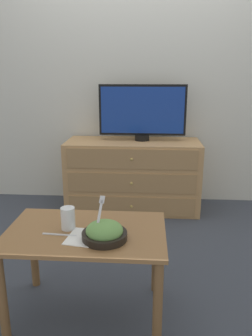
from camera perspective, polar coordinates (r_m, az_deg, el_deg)
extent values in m
plane|color=#383D47|center=(3.36, 2.50, -5.17)|extent=(12.00, 12.00, 0.00)
cube|color=silver|center=(3.16, 2.81, 17.59)|extent=(12.00, 0.05, 2.60)
cube|color=tan|center=(3.01, 1.19, -1.25)|extent=(1.19, 0.46, 0.64)
cube|color=#A1794C|center=(2.86, 0.93, -6.70)|extent=(1.10, 0.01, 0.17)
sphere|color=tan|center=(2.85, 0.93, -6.75)|extent=(0.02, 0.02, 0.02)
cube|color=#A1794C|center=(2.79, 0.95, -2.67)|extent=(1.10, 0.01, 0.17)
sphere|color=tan|center=(2.78, 0.95, -2.71)|extent=(0.02, 0.02, 0.02)
cube|color=#A1794C|center=(2.73, 0.97, 1.56)|extent=(1.10, 0.01, 0.17)
sphere|color=tan|center=(2.72, 0.97, 1.53)|extent=(0.02, 0.02, 0.02)
cylinder|color=black|center=(2.96, 2.81, 5.29)|extent=(0.13, 0.13, 0.05)
cube|color=black|center=(2.94, 2.88, 10.04)|extent=(0.77, 0.04, 0.44)
cube|color=navy|center=(2.91, 2.87, 10.00)|extent=(0.73, 0.01, 0.40)
cube|color=olive|center=(1.65, -7.04, -11.03)|extent=(0.78, 0.49, 0.02)
cylinder|color=brown|center=(1.70, -20.77, -20.40)|extent=(0.04, 0.04, 0.45)
cylinder|color=brown|center=(1.57, 5.54, -22.70)|extent=(0.04, 0.04, 0.45)
cylinder|color=brown|center=(2.03, -15.80, -13.65)|extent=(0.04, 0.04, 0.45)
cylinder|color=brown|center=(1.92, 5.24, -14.85)|extent=(0.04, 0.04, 0.45)
cylinder|color=black|center=(1.55, -3.75, -11.67)|extent=(0.21, 0.21, 0.03)
ellipsoid|color=#66994C|center=(1.53, -3.77, -10.80)|extent=(0.17, 0.17, 0.09)
cube|color=silver|center=(1.52, -4.75, -8.69)|extent=(0.03, 0.10, 0.15)
cube|color=silver|center=(1.53, -4.19, -5.50)|extent=(0.03, 0.03, 0.03)
cylinder|color=beige|center=(1.66, -10.03, -9.28)|extent=(0.06, 0.06, 0.07)
cylinder|color=white|center=(1.65, -10.07, -8.62)|extent=(0.07, 0.07, 0.11)
cube|color=white|center=(1.57, -6.96, -11.93)|extent=(0.20, 0.20, 0.00)
cube|color=silver|center=(1.62, -11.52, -11.31)|extent=(0.17, 0.02, 0.01)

